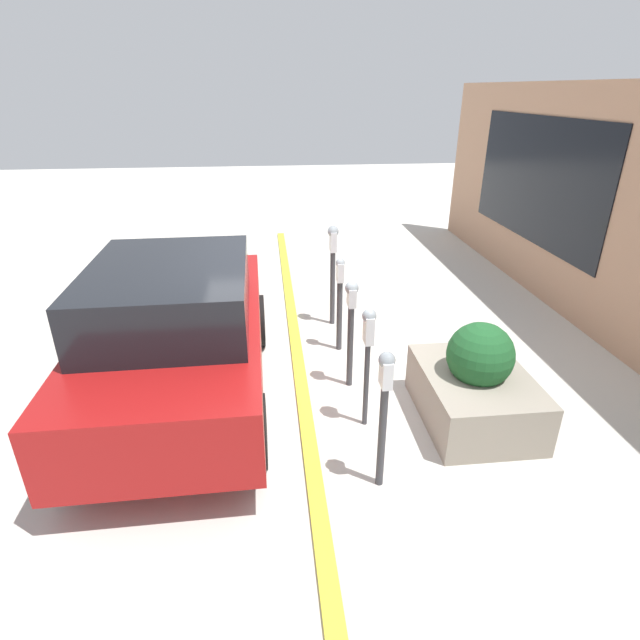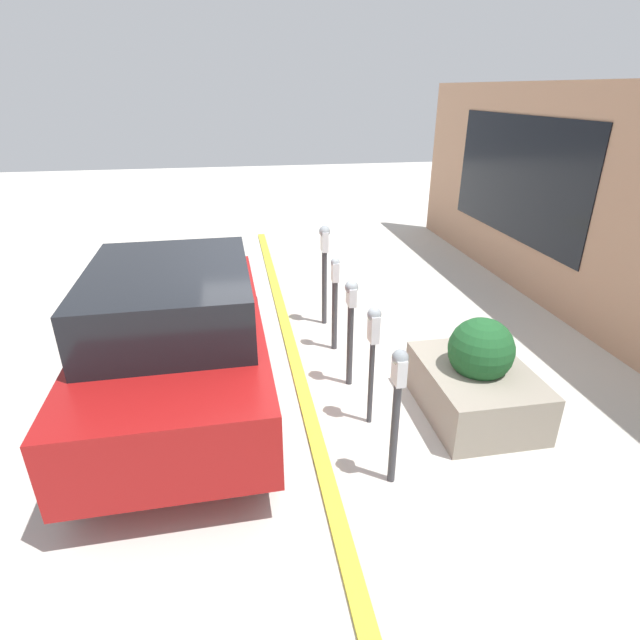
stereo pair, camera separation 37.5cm
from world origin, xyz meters
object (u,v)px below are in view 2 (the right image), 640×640
Objects in this scene: parking_meter_second at (373,341)px; parking_meter_fourth at (335,295)px; parking_meter_farthest at (324,259)px; planter_box at (476,380)px; parking_meter_nearest at (397,397)px; parked_car_front at (177,336)px; parking_meter_middle at (351,316)px.

parking_meter_fourth is at bearing 1.16° from parking_meter_second.
parking_meter_farthest is 1.05× the size of planter_box.
parking_meter_nearest is 0.94× the size of planter_box.
parking_meter_nearest is at bearing -130.49° from parked_car_front.
parking_meter_second is (0.94, -0.04, 0.08)m from parking_meter_nearest.
parking_meter_middle is (1.77, 0.00, 0.00)m from parking_meter_nearest.
planter_box is (0.92, -1.28, -0.52)m from parking_meter_nearest.
parking_meter_fourth is (1.80, 0.04, -0.20)m from parking_meter_second.
parking_meter_nearest is 0.90× the size of parking_meter_farthest.
parking_meter_fourth is 0.90× the size of planter_box.
parking_meter_second is at bearing -178.84° from parking_meter_fourth.
parking_meter_middle is 0.98m from parking_meter_fourth.
parked_car_front is (1.68, 2.04, -0.05)m from parking_meter_nearest.
parked_car_front reaches higher than parking_meter_farthest.
parking_meter_farthest is at bearing -0.66° from parking_meter_middle.
parked_car_front is at bearing 76.98° from planter_box.
parked_car_front is at bearing 117.45° from parking_meter_fourth.
parking_meter_middle is 0.33× the size of parked_car_front.
parking_meter_farthest is (1.85, -0.02, 0.13)m from parking_meter_middle.
parking_meter_middle is at bearing 179.69° from parking_meter_fourth.
parking_meter_farthest is 3.05m from planter_box.
parked_car_front reaches higher than planter_box.
parked_car_front is (-0.09, 2.03, -0.05)m from parking_meter_middle.
planter_box is (-0.86, -1.28, -0.52)m from parking_meter_middle.
parking_meter_fourth is at bearing -63.47° from parked_car_front.
parking_meter_second is 1.00× the size of parking_meter_middle.
parking_meter_fourth is at bearing 34.96° from planter_box.
parking_meter_second is 2.21m from parked_car_front.
planter_box is at bearing -91.20° from parking_meter_second.
parking_meter_nearest is 1.01× the size of parking_meter_second.
parking_meter_middle reaches higher than parking_meter_fourth.
planter_box is at bearing -123.75° from parking_meter_middle.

